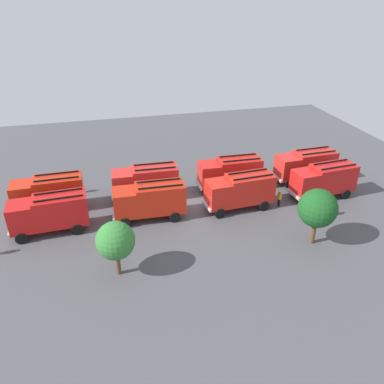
# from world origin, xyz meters

# --- Properties ---
(ground_plane) EXTENTS (65.67, 65.67, 0.00)m
(ground_plane) POSITION_xyz_m (0.00, 0.00, 0.00)
(ground_plane) COLOR #4C4C51
(fire_truck_0) EXTENTS (7.29, 2.98, 3.88)m
(fire_truck_0) POSITION_xyz_m (-14.39, -2.05, 2.15)
(fire_truck_0) COLOR red
(fire_truck_0) RESTS_ON ground
(fire_truck_1) EXTENTS (7.25, 2.87, 3.88)m
(fire_truck_1) POSITION_xyz_m (-5.01, -2.26, 2.15)
(fire_truck_1) COLOR red
(fire_truck_1) RESTS_ON ground
(fire_truck_2) EXTENTS (7.27, 2.94, 3.88)m
(fire_truck_2) POSITION_xyz_m (4.61, -2.30, 2.15)
(fire_truck_2) COLOR red
(fire_truck_2) RESTS_ON ground
(fire_truck_3) EXTENTS (7.25, 2.88, 3.88)m
(fire_truck_3) POSITION_xyz_m (14.59, -2.20, 2.15)
(fire_truck_3) COLOR red
(fire_truck_3) RESTS_ON ground
(fire_truck_4) EXTENTS (7.37, 3.23, 3.88)m
(fire_truck_4) POSITION_xyz_m (-14.31, 2.05, 2.15)
(fire_truck_4) COLOR red
(fire_truck_4) RESTS_ON ground
(fire_truck_5) EXTENTS (7.34, 3.13, 3.88)m
(fire_truck_5) POSITION_xyz_m (-4.58, 2.17, 2.15)
(fire_truck_5) COLOR red
(fire_truck_5) RESTS_ON ground
(fire_truck_6) EXTENTS (7.27, 2.93, 3.88)m
(fire_truck_6) POSITION_xyz_m (4.76, 1.89, 2.15)
(fire_truck_6) COLOR red
(fire_truck_6) RESTS_ON ground
(fire_truck_7) EXTENTS (7.33, 3.09, 3.88)m
(fire_truck_7) POSITION_xyz_m (14.17, 2.00, 2.15)
(fire_truck_7) COLOR red
(fire_truck_7) RESTS_ON ground
(firefighter_0) EXTENTS (0.45, 0.48, 1.65)m
(firefighter_0) POSITION_xyz_m (-12.75, 5.84, 0.92)
(firefighter_0) COLOR black
(firefighter_0) RESTS_ON ground
(firefighter_1) EXTENTS (0.27, 0.42, 1.67)m
(firefighter_1) POSITION_xyz_m (11.94, -5.42, 0.93)
(firefighter_1) COLOR black
(firefighter_1) RESTS_ON ground
(firefighter_3) EXTENTS (0.30, 0.43, 1.81)m
(firefighter_3) POSITION_xyz_m (-8.84, 2.74, 1.03)
(firefighter_3) COLOR black
(firefighter_3) RESTS_ON ground
(tree_1) EXTENTS (3.45, 3.45, 5.35)m
(tree_1) POSITION_xyz_m (-8.90, 9.57, 3.60)
(tree_1) COLOR brown
(tree_1) RESTS_ON ground
(tree_2) EXTENTS (3.09, 3.09, 4.79)m
(tree_2) POSITION_xyz_m (8.53, 9.64, 3.22)
(tree_2) COLOR brown
(tree_2) RESTS_ON ground
(traffic_cone_0) EXTENTS (0.47, 0.47, 0.67)m
(traffic_cone_0) POSITION_xyz_m (-8.30, -0.18, 0.33)
(traffic_cone_0) COLOR #F2600C
(traffic_cone_0) RESTS_ON ground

